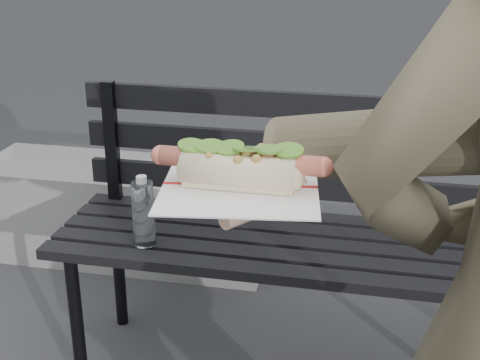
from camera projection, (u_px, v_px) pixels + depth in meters
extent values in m
cylinder|color=black|center=(77.00, 321.00, 2.02)|extent=(0.04, 0.04, 0.45)
cylinder|color=black|center=(119.00, 267.00, 2.33)|extent=(0.04, 0.04, 0.45)
cube|color=black|center=(299.00, 276.00, 1.79)|extent=(1.50, 0.07, 0.03)
cube|color=black|center=(303.00, 261.00, 1.87)|extent=(1.50, 0.07, 0.03)
cube|color=black|center=(307.00, 246.00, 1.95)|extent=(1.50, 0.07, 0.03)
cube|color=black|center=(311.00, 233.00, 2.03)|extent=(1.50, 0.07, 0.03)
cube|color=black|center=(314.00, 221.00, 2.12)|extent=(1.50, 0.07, 0.03)
cube|color=black|center=(112.00, 144.00, 2.18)|extent=(0.04, 0.03, 0.42)
cube|color=black|center=(316.00, 187.00, 2.11)|extent=(1.50, 0.02, 0.08)
cube|color=black|center=(318.00, 148.00, 2.06)|extent=(1.50, 0.02, 0.08)
cube|color=black|center=(320.00, 107.00, 2.01)|extent=(1.50, 0.02, 0.08)
cylinder|color=white|center=(143.00, 214.00, 1.90)|extent=(0.06, 0.06, 0.19)
cylinder|color=white|center=(141.00, 180.00, 1.86)|extent=(0.03, 0.03, 0.02)
cube|color=slate|center=(126.00, 211.00, 2.83)|extent=(1.20, 0.40, 0.40)
cylinder|color=brown|center=(459.00, 139.00, 0.82)|extent=(0.51, 0.23, 0.19)
cylinder|color=#D8A384|center=(273.00, 195.00, 0.82)|extent=(0.09, 0.08, 0.07)
ellipsoid|color=#D8A384|center=(240.00, 199.00, 0.82)|extent=(0.10, 0.11, 0.03)
cylinder|color=#D8A384|center=(190.00, 203.00, 0.81)|extent=(0.05, 0.02, 0.02)
cylinder|color=#D8A384|center=(195.00, 197.00, 0.82)|extent=(0.05, 0.02, 0.02)
cylinder|color=#D8A384|center=(199.00, 191.00, 0.84)|extent=(0.05, 0.02, 0.02)
cylinder|color=#D8A384|center=(203.00, 185.00, 0.86)|extent=(0.05, 0.02, 0.02)
cylinder|color=#D8A384|center=(239.00, 216.00, 0.77)|extent=(0.04, 0.05, 0.02)
cube|color=white|center=(240.00, 186.00, 0.82)|extent=(0.21, 0.21, 0.00)
cube|color=#B21E1E|center=(240.00, 185.00, 0.82)|extent=(0.19, 0.03, 0.00)
cylinder|color=#CE634F|center=(240.00, 161.00, 0.81)|extent=(0.20, 0.02, 0.02)
sphere|color=#CE634F|center=(161.00, 155.00, 0.82)|extent=(0.03, 0.02, 0.02)
sphere|color=#CE634F|center=(323.00, 167.00, 0.79)|extent=(0.03, 0.02, 0.02)
sphere|color=#9E6B2D|center=(256.00, 160.00, 0.78)|extent=(0.01, 0.01, 0.01)
sphere|color=#9E6B2D|center=(283.00, 155.00, 0.80)|extent=(0.01, 0.01, 0.01)
sphere|color=#9E6B2D|center=(264.00, 149.00, 0.81)|extent=(0.01, 0.01, 0.01)
sphere|color=#9E6B2D|center=(246.00, 156.00, 0.81)|extent=(0.01, 0.01, 0.01)
sphere|color=#9E6B2D|center=(277.00, 160.00, 0.78)|extent=(0.01, 0.01, 0.01)
sphere|color=#9E6B2D|center=(198.00, 163.00, 0.79)|extent=(0.01, 0.01, 0.01)
sphere|color=#9E6B2D|center=(206.00, 150.00, 0.83)|extent=(0.01, 0.01, 0.01)
sphere|color=#9E6B2D|center=(268.00, 157.00, 0.81)|extent=(0.01, 0.01, 0.01)
sphere|color=#9E6B2D|center=(231.00, 151.00, 0.82)|extent=(0.01, 0.01, 0.01)
sphere|color=#9E6B2D|center=(286.00, 163.00, 0.79)|extent=(0.01, 0.01, 0.01)
sphere|color=#9E6B2D|center=(197.00, 148.00, 0.82)|extent=(0.01, 0.01, 0.01)
sphere|color=#9E6B2D|center=(236.00, 151.00, 0.81)|extent=(0.01, 0.01, 0.01)
sphere|color=#9E6B2D|center=(259.00, 162.00, 0.78)|extent=(0.01, 0.01, 0.01)
sphere|color=#9E6B2D|center=(261.00, 148.00, 0.82)|extent=(0.01, 0.01, 0.01)
sphere|color=#9E6B2D|center=(264.00, 160.00, 0.79)|extent=(0.01, 0.01, 0.01)
sphere|color=#9E6B2D|center=(259.00, 155.00, 0.81)|extent=(0.01, 0.01, 0.01)
sphere|color=#9E6B2D|center=(209.00, 155.00, 0.79)|extent=(0.01, 0.01, 0.01)
sphere|color=#9E6B2D|center=(246.00, 155.00, 0.80)|extent=(0.01, 0.01, 0.01)
sphere|color=#9E6B2D|center=(223.00, 159.00, 0.80)|extent=(0.01, 0.01, 0.01)
sphere|color=#9E6B2D|center=(205.00, 152.00, 0.82)|extent=(0.01, 0.01, 0.01)
sphere|color=#9E6B2D|center=(223.00, 157.00, 0.80)|extent=(0.01, 0.01, 0.01)
sphere|color=#9E6B2D|center=(238.00, 160.00, 0.78)|extent=(0.01, 0.01, 0.01)
cylinder|color=#559127|center=(192.00, 145.00, 0.81)|extent=(0.04, 0.04, 0.01)
cylinder|color=#559127|center=(210.00, 146.00, 0.81)|extent=(0.04, 0.04, 0.01)
cylinder|color=#559127|center=(230.00, 147.00, 0.80)|extent=(0.04, 0.04, 0.01)
cylinder|color=#559127|center=(248.00, 149.00, 0.80)|extent=(0.04, 0.04, 0.01)
cylinder|color=#559127|center=(269.00, 149.00, 0.79)|extent=(0.04, 0.04, 0.00)
cylinder|color=#559127|center=(289.00, 150.00, 0.79)|extent=(0.04, 0.04, 0.01)
cube|color=brown|center=(96.00, 187.00, 3.60)|extent=(0.05, 0.05, 0.00)
cube|color=brown|center=(477.00, 263.00, 2.82)|extent=(0.10, 0.09, 0.00)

